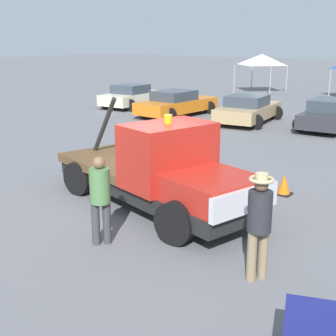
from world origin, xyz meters
TOP-DOWN VIEW (x-y plane):
  - ground_plane at (0.00, 0.00)m, footprint 160.00×160.00m
  - tow_truck at (0.35, -0.09)m, footprint 6.27×3.34m
  - person_near_truck at (3.67, -1.75)m, footprint 0.42×0.42m
  - person_at_hood at (0.55, -2.29)m, footprint 0.40×0.40m
  - parked_car_cream at (-11.41, 12.56)m, footprint 2.60×4.29m
  - parked_car_orange at (-7.47, 11.50)m, footprint 2.68×4.91m
  - parked_car_tan at (-3.49, 11.87)m, footprint 2.86×4.67m
  - parked_car_charcoal at (0.16, 12.78)m, footprint 2.57×4.99m
  - canopy_tent_white at (-8.72, 24.05)m, footprint 2.95×2.95m
  - traffic_cone at (2.25, 2.74)m, footprint 0.40×0.40m

SIDE VIEW (x-z plane):
  - ground_plane at x=0.00m, z-range 0.00..0.00m
  - traffic_cone at x=2.25m, z-range -0.02..0.53m
  - parked_car_cream at x=-11.41m, z-range -0.02..1.32m
  - parked_car_charcoal at x=0.16m, z-range -0.02..1.32m
  - parked_car_tan at x=-3.49m, z-range -0.02..1.32m
  - parked_car_orange at x=-7.47m, z-range -0.02..1.32m
  - tow_truck at x=0.35m, z-range -0.34..2.18m
  - person_at_hood at x=0.55m, z-range 0.14..1.94m
  - person_near_truck at x=3.67m, z-range 0.17..2.05m
  - canopy_tent_white at x=-8.72m, z-range 1.00..3.82m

